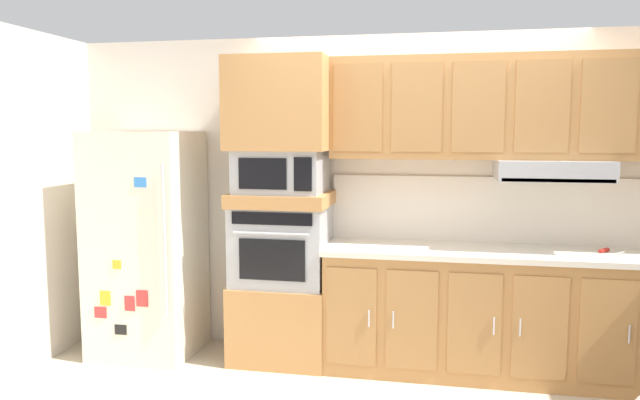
% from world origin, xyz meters
% --- Properties ---
extents(back_kitchen_wall, '(6.20, 0.12, 2.50)m').
position_xyz_m(back_kitchen_wall, '(0.00, 1.11, 1.25)').
color(back_kitchen_wall, silver).
rests_on(back_kitchen_wall, ground).
extents(side_panel_left, '(0.12, 7.10, 2.50)m').
position_xyz_m(side_panel_left, '(-2.80, 0.00, 1.25)').
color(side_panel_left, silver).
rests_on(side_panel_left, ground).
extents(refrigerator, '(0.76, 0.73, 1.76)m').
position_xyz_m(refrigerator, '(-2.06, 0.68, 0.88)').
color(refrigerator, silver).
rests_on(refrigerator, ground).
extents(oven_base_cabinet, '(0.74, 0.62, 0.60)m').
position_xyz_m(oven_base_cabinet, '(-0.97, 0.75, 0.30)').
color(oven_base_cabinet, '#B77F47').
rests_on(oven_base_cabinet, ground).
extents(built_in_oven, '(0.70, 0.62, 0.60)m').
position_xyz_m(built_in_oven, '(-0.97, 0.75, 0.90)').
color(built_in_oven, '#A8AAAF').
rests_on(built_in_oven, oven_base_cabinet).
extents(appliance_mid_shelf, '(0.74, 0.62, 0.10)m').
position_xyz_m(appliance_mid_shelf, '(-0.97, 0.75, 1.25)').
color(appliance_mid_shelf, '#B77F47').
rests_on(appliance_mid_shelf, built_in_oven).
extents(microwave, '(0.64, 0.54, 0.32)m').
position_xyz_m(microwave, '(-0.97, 0.75, 1.46)').
color(microwave, '#A8AAAF').
rests_on(microwave, appliance_mid_shelf).
extents(appliance_upper_cabinet, '(0.74, 0.62, 0.68)m').
position_xyz_m(appliance_upper_cabinet, '(-0.97, 0.75, 1.96)').
color(appliance_upper_cabinet, '#B77F47').
rests_on(appliance_upper_cabinet, microwave).
extents(lower_cabinet_run, '(2.96, 0.63, 0.88)m').
position_xyz_m(lower_cabinet_run, '(0.88, 0.75, 0.44)').
color(lower_cabinet_run, '#B77F47').
rests_on(lower_cabinet_run, ground).
extents(countertop_slab, '(3.00, 0.64, 0.04)m').
position_xyz_m(countertop_slab, '(0.88, 0.75, 0.90)').
color(countertop_slab, silver).
rests_on(countertop_slab, lower_cabinet_run).
extents(backsplash_panel, '(3.00, 0.02, 0.50)m').
position_xyz_m(backsplash_panel, '(0.88, 1.04, 1.17)').
color(backsplash_panel, white).
rests_on(backsplash_panel, countertop_slab).
extents(upper_cabinet_with_hood, '(2.96, 0.48, 0.88)m').
position_xyz_m(upper_cabinet_with_hood, '(0.89, 0.87, 1.90)').
color(upper_cabinet_with_hood, '#B77F47').
rests_on(upper_cabinet_with_hood, backsplash_panel).
extents(screwdriver, '(0.17, 0.17, 0.03)m').
position_xyz_m(screwdriver, '(1.35, 0.79, 0.93)').
color(screwdriver, red).
rests_on(screwdriver, countertop_slab).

